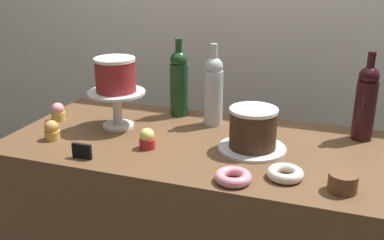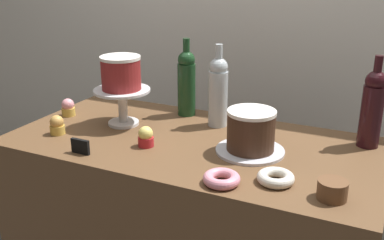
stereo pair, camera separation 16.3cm
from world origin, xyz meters
name	(u,v)px [view 2 (the right image)]	position (x,y,z in m)	size (l,w,h in m)	color
back_wall	(268,17)	(0.00, 0.91, 1.30)	(6.00, 0.05, 2.60)	silver
cake_stand_pedestal	(122,101)	(-0.32, 0.04, 1.06)	(0.22, 0.22, 0.15)	silver
white_layer_cake	(121,73)	(-0.32, 0.04, 1.17)	(0.16, 0.16, 0.13)	maroon
silver_serving_platter	(250,151)	(0.23, -0.01, 0.96)	(0.24, 0.24, 0.01)	silver
chocolate_round_cake	(251,130)	(0.23, -0.01, 1.04)	(0.17, 0.17, 0.14)	#3D2619
wine_bottle_green	(186,82)	(-0.15, 0.26, 1.10)	(0.08, 0.08, 0.33)	#193D1E
wine_bottle_clear	(218,90)	(0.02, 0.19, 1.10)	(0.08, 0.08, 0.33)	#B2BCC1
wine_bottle_dark_red	(372,107)	(0.59, 0.22, 1.10)	(0.08, 0.08, 0.33)	black
cupcake_lemon	(146,137)	(-0.13, -0.12, 0.99)	(0.06, 0.06, 0.07)	red
cupcake_caramel	(57,125)	(-0.49, -0.16, 0.99)	(0.06, 0.06, 0.07)	gold
cupcake_strawberry	(68,108)	(-0.59, 0.03, 0.99)	(0.06, 0.06, 0.07)	gold
donut_sugar	(276,178)	(0.37, -0.19, 0.97)	(0.11, 0.11, 0.03)	silver
donut_pink	(222,179)	(0.22, -0.27, 0.97)	(0.11, 0.11, 0.03)	pink
cookie_stack	(332,190)	(0.53, -0.22, 0.98)	(0.08, 0.08, 0.05)	brown
price_sign_chalkboard	(80,146)	(-0.29, -0.27, 0.98)	(0.07, 0.01, 0.05)	black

